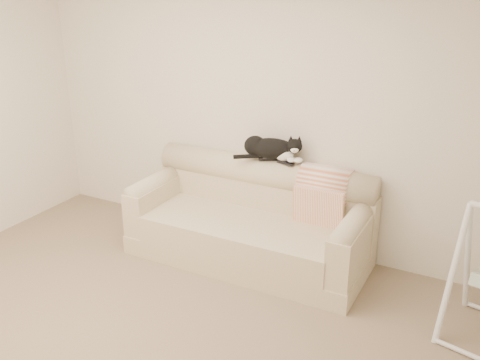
# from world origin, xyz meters

# --- Properties ---
(ground_plane) EXTENTS (5.00, 5.00, 0.00)m
(ground_plane) POSITION_xyz_m (0.00, 0.00, 0.00)
(ground_plane) COLOR #7C6950
(ground_plane) RESTS_ON ground
(room_shell) EXTENTS (5.04, 4.04, 2.60)m
(room_shell) POSITION_xyz_m (0.00, 0.00, 1.53)
(room_shell) COLOR beige
(room_shell) RESTS_ON ground
(sofa) EXTENTS (2.20, 0.93, 0.90)m
(sofa) POSITION_xyz_m (0.03, 1.62, 0.35)
(sofa) COLOR #CAB489
(sofa) RESTS_ON ground
(remote_a) EXTENTS (0.18, 0.13, 0.03)m
(remote_a) POSITION_xyz_m (0.08, 1.85, 0.91)
(remote_a) COLOR black
(remote_a) RESTS_ON sofa
(remote_b) EXTENTS (0.18, 0.09, 0.02)m
(remote_b) POSITION_xyz_m (0.27, 1.83, 0.91)
(remote_b) COLOR black
(remote_b) RESTS_ON sofa
(tuxedo_cat) EXTENTS (0.63, 0.37, 0.25)m
(tuxedo_cat) POSITION_xyz_m (0.11, 1.85, 1.01)
(tuxedo_cat) COLOR black
(tuxedo_cat) RESTS_ON sofa
(throw_blanket) EXTENTS (0.46, 0.38, 0.58)m
(throw_blanket) POSITION_xyz_m (0.65, 1.84, 0.72)
(throw_blanket) COLOR #E6774C
(throw_blanket) RESTS_ON sofa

